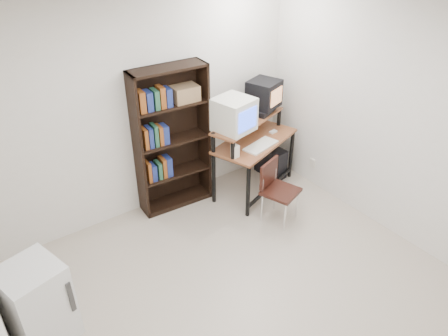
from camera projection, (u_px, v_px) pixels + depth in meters
floor at (250, 300)px, 4.24m from camera, size 4.00×4.00×0.01m
ceiling at (263, 27)px, 2.88m from camera, size 4.00×4.00×0.01m
back_wall at (143, 109)px, 4.94m from camera, size 4.00×0.01×2.60m
right_wall at (403, 126)px, 4.56m from camera, size 0.01×4.00×2.60m
computer_desk at (254, 143)px, 5.54m from camera, size 1.30×0.94×0.98m
crt_monitor at (234, 115)px, 5.12m from camera, size 0.50×0.50×0.40m
vcr at (261, 110)px, 5.62m from camera, size 0.43×0.38×0.08m
crt_tv at (264, 94)px, 5.54m from camera, size 0.46×0.45×0.34m
cd_spindle at (253, 119)px, 5.42m from camera, size 0.15×0.15×0.05m
keyboard at (261, 146)px, 5.36m from camera, size 0.51×0.31×0.03m
mousepad at (275, 133)px, 5.69m from camera, size 0.28×0.26×0.01m
mouse at (273, 132)px, 5.68m from camera, size 0.11×0.07×0.03m
desk_speaker at (235, 152)px, 5.10m from camera, size 0.09×0.08×0.17m
pc_tower at (271, 161)px, 6.10m from camera, size 0.24×0.47×0.42m
school_chair at (276, 186)px, 5.11m from camera, size 0.48×0.48×0.76m
bookshelf at (171, 138)px, 5.17m from camera, size 0.91×0.36×1.79m
mini_fridge at (38, 304)px, 3.69m from camera, size 0.57×0.57×0.79m
wall_outlet at (312, 163)px, 5.87m from camera, size 0.02×0.08×0.12m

